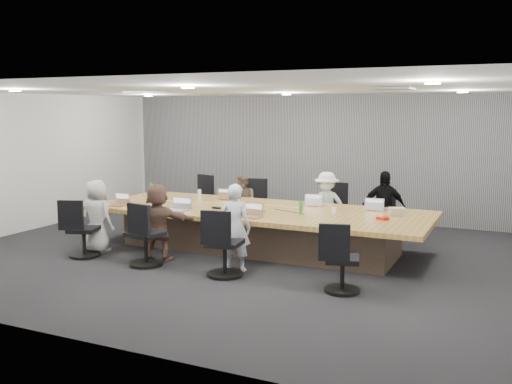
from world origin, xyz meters
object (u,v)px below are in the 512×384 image
at_px(laptop_1, 231,198).
at_px(person_4, 97,216).
at_px(chair_1, 251,208).
at_px(person_6, 235,227).
at_px(person_1, 244,202).
at_px(laptop_6, 251,217).
at_px(chair_4, 84,234).
at_px(chair_6, 225,248).
at_px(person_3, 383,208).
at_px(conference_table, 258,227).
at_px(laptop_2, 317,205).
at_px(person_5, 158,222).
at_px(chair_3, 387,221).
at_px(snack_packet, 383,218).
at_px(chair_7, 342,265).
at_px(canvas_bag, 397,212).
at_px(stapler, 238,211).
at_px(laptop_4, 117,205).
at_px(chair_0, 204,203).
at_px(bottle_green_left, 151,189).
at_px(bottle_clear, 199,195).
at_px(chair_2, 332,214).
at_px(chair_5, 146,239).
at_px(mug_brown, 123,199).
at_px(bottle_green_right, 301,208).
at_px(person_2, 327,205).
at_px(laptop_3, 377,209).
at_px(laptop_5, 176,210).

distance_m(laptop_1, person_4, 2.63).
height_order(chair_1, person_6, person_6).
xyz_separation_m(person_1, laptop_6, (1.18, -2.15, 0.16)).
height_order(chair_4, chair_6, chair_6).
distance_m(person_3, person_6, 3.19).
bearing_deg(conference_table, person_1, 125.09).
xyz_separation_m(laptop_2, person_5, (-2.03, -2.15, -0.11)).
height_order(chair_3, person_4, person_4).
bearing_deg(snack_packet, laptop_6, -160.62).
relative_size(chair_7, laptop_2, 2.47).
bearing_deg(canvas_bag, snack_packet, -108.30).
xyz_separation_m(chair_6, stapler, (-0.38, 1.18, 0.34)).
bearing_deg(laptop_4, snack_packet, 2.38).
distance_m(chair_3, laptop_2, 1.46).
bearing_deg(chair_7, stapler, 136.70).
xyz_separation_m(chair_6, chair_7, (1.81, 0.00, -0.04)).
bearing_deg(laptop_1, canvas_bag, 164.44).
height_order(chair_0, bottle_green_left, bottle_green_left).
distance_m(laptop_2, bottle_clear, 2.27).
xyz_separation_m(chair_2, bottle_green_left, (-3.47, -1.18, 0.44)).
relative_size(chair_4, chair_7, 1.02).
height_order(person_5, bottle_green_left, person_5).
bearing_deg(person_4, chair_5, 170.72).
xyz_separation_m(conference_table, person_1, (-0.95, 1.35, 0.18)).
xyz_separation_m(chair_7, canvas_bag, (0.32, 2.03, 0.42)).
relative_size(person_6, stapler, 9.37).
bearing_deg(laptop_6, chair_3, 59.93).
bearing_deg(mug_brown, canvas_bag, 8.14).
relative_size(chair_5, canvas_bag, 3.37).
relative_size(chair_6, bottle_green_right, 3.77).
bearing_deg(person_2, chair_1, 164.90).
height_order(laptop_3, snack_packet, snack_packet).
xyz_separation_m(person_2, laptop_5, (-2.03, -2.15, 0.10)).
bearing_deg(person_4, laptop_3, -147.68).
bearing_deg(chair_1, laptop_1, 80.86).
distance_m(chair_0, bottle_clear, 1.62).
height_order(chair_2, snack_packet, chair_2).
height_order(chair_3, chair_5, chair_5).
bearing_deg(laptop_6, stapler, 147.50).
bearing_deg(person_2, laptop_1, -166.70).
bearing_deg(chair_7, person_6, 154.08).
bearing_deg(bottle_green_left, person_6, -32.96).
distance_m(laptop_5, stapler, 1.09).
distance_m(chair_3, laptop_3, 0.97).
bearing_deg(person_1, laptop_1, -80.18).
distance_m(person_2, bottle_clear, 2.45).
relative_size(chair_3, bottle_green_right, 3.35).
xyz_separation_m(person_1, laptop_1, (0.00, -0.55, 0.16)).
xyz_separation_m(chair_5, chair_7, (3.24, 0.00, -0.04)).
height_order(person_1, laptop_6, person_1).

